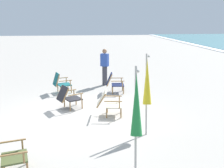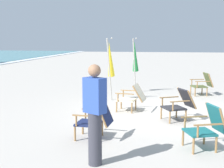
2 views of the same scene
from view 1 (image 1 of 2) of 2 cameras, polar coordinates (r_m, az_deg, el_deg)
The scene contains 9 objects.
ground_plane at distance 8.29m, azimuth -7.43°, elevation -6.73°, with size 80.00×80.00×0.00m, color #B2AAA0.
beach_chair_back_right at distance 8.77m, azimuth -9.49°, elevation -2.69°, with size 0.84×0.92×0.79m.
beach_chair_far_center at distance 8.07m, azimuth -0.80°, elevation -4.00°, with size 0.67×0.84×0.77m.
beach_chair_front_right at distance 10.74m, azimuth -11.12°, elevation 0.38°, with size 0.76×0.82×0.82m.
beach_chair_mid_center at distance 5.53m, azimuth -22.20°, elevation -13.89°, with size 0.73×0.81×0.81m.
beach_chair_front_left at distance 10.56m, azimuth 0.42°, elevation 0.39°, with size 0.64×0.75×0.81m.
umbrella_furled_green at distance 4.91m, azimuth 5.34°, elevation -4.68°, with size 0.62×0.28×2.07m.
umbrella_furled_yellow at distance 6.69m, azimuth 7.65°, elevation 0.37°, with size 0.62×0.29×2.07m.
person_near_chairs at distance 11.70m, azimuth -1.61°, elevation 3.79°, with size 0.34×0.39×1.63m.
Camera 1 is at (7.75, 0.17, 2.92)m, focal length 42.00 mm.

